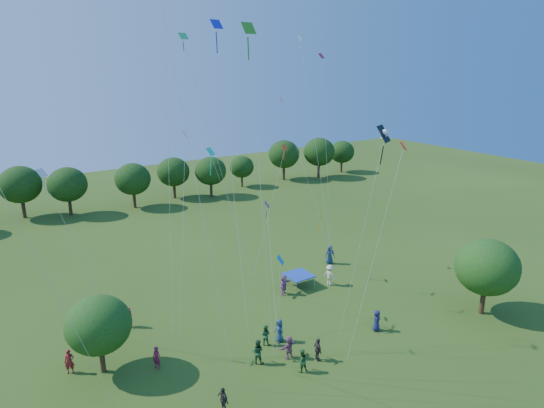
{
  "coord_description": "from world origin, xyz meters",
  "views": [
    {
      "loc": [
        -14.93,
        -8.54,
        18.96
      ],
      "look_at": [
        0.0,
        14.0,
        11.0
      ],
      "focal_mm": 32.0,
      "sensor_mm": 36.0,
      "label": 1
    }
  ],
  "objects_px": {
    "tent_blue": "(299,275)",
    "tent_red_stripe": "(95,316)",
    "near_tree_east": "(487,267)",
    "red_high_kite": "(162,10)",
    "pirate_kite": "(383,139)",
    "near_tree_north": "(98,325)"
  },
  "relations": [
    {
      "from": "near_tree_east",
      "to": "red_high_kite",
      "type": "height_order",
      "value": "red_high_kite"
    },
    {
      "from": "near_tree_north",
      "to": "tent_blue",
      "type": "relative_size",
      "value": 2.35
    },
    {
      "from": "tent_red_stripe",
      "to": "tent_blue",
      "type": "relative_size",
      "value": 1.0
    },
    {
      "from": "tent_red_stripe",
      "to": "red_high_kite",
      "type": "distance_m",
      "value": 22.64
    },
    {
      "from": "tent_red_stripe",
      "to": "tent_blue",
      "type": "bearing_deg",
      "value": -8.62
    },
    {
      "from": "near_tree_north",
      "to": "red_high_kite",
      "type": "bearing_deg",
      "value": -45.81
    },
    {
      "from": "tent_red_stripe",
      "to": "tent_blue",
      "type": "xyz_separation_m",
      "value": [
        16.7,
        -2.53,
        0.0
      ]
    },
    {
      "from": "tent_blue",
      "to": "near_tree_north",
      "type": "bearing_deg",
      "value": -170.3
    },
    {
      "from": "near_tree_north",
      "to": "near_tree_east",
      "type": "relative_size",
      "value": 0.85
    },
    {
      "from": "near_tree_north",
      "to": "red_high_kite",
      "type": "xyz_separation_m",
      "value": [
        3.81,
        -3.92,
        18.05
      ]
    },
    {
      "from": "near_tree_east",
      "to": "red_high_kite",
      "type": "xyz_separation_m",
      "value": [
        -22.94,
        4.84,
        17.48
      ]
    },
    {
      "from": "near_tree_east",
      "to": "near_tree_north",
      "type": "bearing_deg",
      "value": 161.86
    },
    {
      "from": "near_tree_east",
      "to": "pirate_kite",
      "type": "bearing_deg",
      "value": 174.55
    },
    {
      "from": "tent_blue",
      "to": "pirate_kite",
      "type": "xyz_separation_m",
      "value": [
        -1.93,
        -10.73,
        13.51
      ]
    },
    {
      "from": "near_tree_north",
      "to": "pirate_kite",
      "type": "height_order",
      "value": "pirate_kite"
    },
    {
      "from": "pirate_kite",
      "to": "red_high_kite",
      "type": "xyz_separation_m",
      "value": [
        -11.91,
        3.79,
        6.85
      ]
    },
    {
      "from": "near_tree_north",
      "to": "tent_blue",
      "type": "distance_m",
      "value": 18.06
    },
    {
      "from": "near_tree_north",
      "to": "tent_red_stripe",
      "type": "height_order",
      "value": "near_tree_north"
    },
    {
      "from": "tent_blue",
      "to": "tent_red_stripe",
      "type": "bearing_deg",
      "value": 171.38
    },
    {
      "from": "tent_red_stripe",
      "to": "pirate_kite",
      "type": "height_order",
      "value": "pirate_kite"
    },
    {
      "from": "tent_blue",
      "to": "near_tree_east",
      "type": "bearing_deg",
      "value": -52.33
    },
    {
      "from": "tent_blue",
      "to": "pirate_kite",
      "type": "relative_size",
      "value": 0.16
    }
  ]
}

